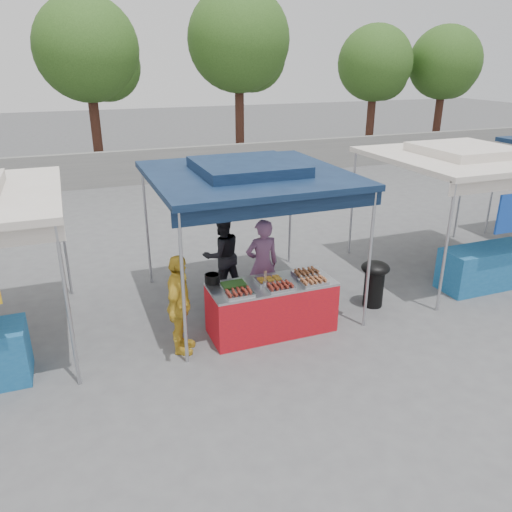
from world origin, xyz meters
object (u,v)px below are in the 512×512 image
object	(u,v)px
vendor_woman	(262,265)
helper_man	(222,255)
wok_burner	(374,280)
customer_person	(179,305)
vendor_table	(272,307)
cooking_pot	(212,279)

from	to	relation	value
vendor_woman	helper_man	size ratio (longest dim) A/B	1.06
wok_burner	helper_man	world-z (taller)	helper_man
customer_person	helper_man	bearing A→B (deg)	-10.39
vendor_table	helper_man	bearing A→B (deg)	101.03
helper_man	cooking_pot	bearing A→B (deg)	58.14
vendor_table	wok_burner	size ratio (longest dim) A/B	2.36
vendor_woman	wok_burner	bearing A→B (deg)	161.87
wok_burner	vendor_woman	xyz separation A→B (m)	(-1.88, 0.64, 0.32)
vendor_table	wok_burner	bearing A→B (deg)	5.10
vendor_table	cooking_pot	distance (m)	1.06
cooking_pot	vendor_woman	xyz separation A→B (m)	(1.03, 0.47, -0.10)
cooking_pot	customer_person	xyz separation A→B (m)	(-0.63, -0.42, -0.15)
wok_burner	vendor_woman	bearing A→B (deg)	165.15
helper_man	vendor_woman	bearing A→B (deg)	112.58
cooking_pot	helper_man	world-z (taller)	helper_man
vendor_woman	helper_man	distance (m)	0.93
wok_burner	customer_person	distance (m)	3.57
vendor_table	helper_man	xyz separation A→B (m)	(-0.32, 1.62, 0.35)
cooking_pot	helper_man	size ratio (longest dim) A/B	0.16
cooking_pot	helper_man	xyz separation A→B (m)	(0.55, 1.27, -0.15)
wok_burner	helper_man	xyz separation A→B (m)	(-2.36, 1.44, 0.27)
wok_burner	helper_man	bearing A→B (deg)	152.56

